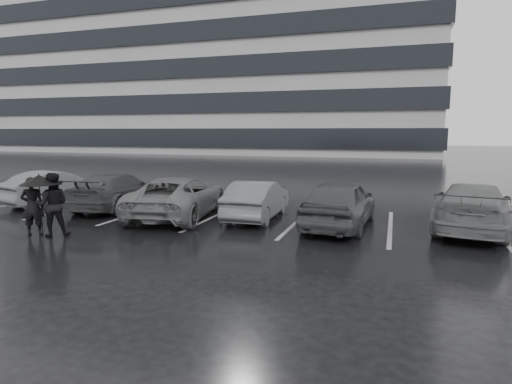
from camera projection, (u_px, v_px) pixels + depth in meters
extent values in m
plane|color=black|center=(254.00, 239.00, 11.29)|extent=(160.00, 160.00, 0.00)
cube|color=#969699|center=(213.00, 52.00, 61.21)|extent=(60.00, 25.00, 28.00)
cube|color=black|center=(214.00, 136.00, 62.92)|extent=(60.60, 25.60, 2.20)
cube|color=black|center=(214.00, 109.00, 62.35)|extent=(60.60, 25.60, 2.20)
cube|color=black|center=(213.00, 81.00, 61.78)|extent=(60.60, 25.60, 2.20)
cube|color=black|center=(213.00, 52.00, 61.21)|extent=(60.60, 25.60, 2.20)
cube|color=black|center=(213.00, 23.00, 60.65)|extent=(60.60, 25.60, 2.20)
imported|color=black|center=(340.00, 203.00, 12.59)|extent=(2.01, 4.35, 1.44)
imported|color=#333336|center=(257.00, 200.00, 13.84)|extent=(1.44, 3.79, 1.23)
imported|color=#444446|center=(178.00, 197.00, 14.07)|extent=(2.88, 5.07, 1.34)
imported|color=black|center=(117.00, 191.00, 15.64)|extent=(2.22, 4.64, 1.31)
imported|color=#333336|center=(56.00, 187.00, 16.57)|extent=(2.28, 4.16, 1.30)
imported|color=#444446|center=(472.00, 207.00, 12.12)|extent=(2.71, 4.98, 1.37)
imported|color=black|center=(33.00, 206.00, 11.56)|extent=(0.70, 0.62, 1.60)
imported|color=black|center=(52.00, 205.00, 11.46)|extent=(1.06, 1.02, 1.72)
cylinder|color=black|center=(41.00, 210.00, 11.38)|extent=(0.02, 0.02, 1.46)
cone|color=black|center=(39.00, 180.00, 11.27)|extent=(1.00, 1.00, 0.25)
sphere|color=black|center=(39.00, 175.00, 11.25)|extent=(0.05, 0.05, 0.05)
cube|color=gray|center=(20.00, 203.00, 16.88)|extent=(0.12, 5.00, 0.00)
cube|color=gray|center=(78.00, 207.00, 16.02)|extent=(0.12, 5.00, 0.00)
cube|color=gray|center=(143.00, 211.00, 15.17)|extent=(0.12, 5.00, 0.00)
cube|color=gray|center=(215.00, 216.00, 14.31)|extent=(0.12, 5.00, 0.00)
cube|color=gray|center=(297.00, 221.00, 13.46)|extent=(0.12, 5.00, 0.00)
cube|color=gray|center=(390.00, 227.00, 12.60)|extent=(0.12, 5.00, 0.00)
cube|color=gray|center=(497.00, 234.00, 11.75)|extent=(0.12, 5.00, 0.00)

